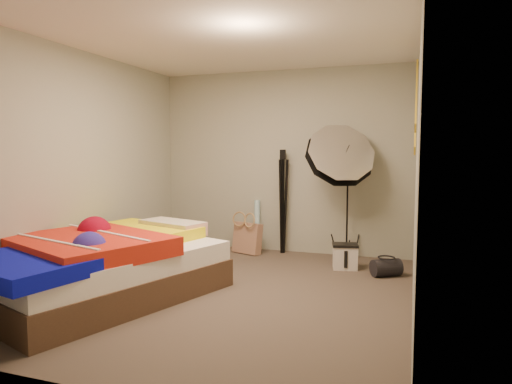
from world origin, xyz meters
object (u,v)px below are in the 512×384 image
at_px(duffel_bag, 386,268).
at_px(photo_umbrella, 339,158).
at_px(camera_case, 345,257).
at_px(camera_tripod, 283,194).
at_px(tote_bag, 247,238).
at_px(wrapping_roll, 257,225).
at_px(bed, 101,265).

relative_size(duffel_bag, photo_umbrella, 0.17).
xyz_separation_m(camera_case, duffel_bag, (0.48, -0.17, -0.04)).
relative_size(camera_case, camera_tripod, 0.20).
bearing_deg(tote_bag, camera_tripod, 42.32).
height_order(wrapping_roll, duffel_bag, wrapping_roll).
bearing_deg(camera_case, duffel_bag, -32.88).
distance_m(camera_case, bed, 2.75).
distance_m(camera_case, camera_tripod, 1.30).
bearing_deg(duffel_bag, photo_umbrella, 108.04).
relative_size(tote_bag, bed, 0.16).
distance_m(bed, photo_umbrella, 3.06).
relative_size(camera_case, duffel_bag, 0.87).
xyz_separation_m(bed, camera_tripod, (1.12, 2.42, 0.50)).
bearing_deg(wrapping_roll, camera_tripod, -4.39).
relative_size(wrapping_roll, bed, 0.27).
bearing_deg(camera_tripod, wrapping_roll, 175.61).
bearing_deg(bed, camera_tripod, 65.23).
bearing_deg(bed, camera_case, 41.59).
xyz_separation_m(duffel_bag, photo_umbrella, (-0.63, 0.52, 1.22)).
bearing_deg(camera_tripod, camera_case, -32.32).
height_order(camera_case, camera_tripod, camera_tripod).
xyz_separation_m(camera_case, bed, (-2.05, -1.82, 0.18)).
xyz_separation_m(wrapping_roll, duffel_bag, (1.80, -0.80, -0.26)).
distance_m(camera_case, duffel_bag, 0.51).
bearing_deg(camera_tripod, duffel_bag, -28.35).
bearing_deg(wrapping_roll, duffel_bag, -23.83).
distance_m(duffel_bag, photo_umbrella, 1.46).
height_order(duffel_bag, photo_umbrella, photo_umbrella).
bearing_deg(wrapping_roll, tote_bag, -107.31).
bearing_deg(tote_bag, duffel_bag, 2.83).
bearing_deg(camera_tripod, tote_bag, -157.88).
bearing_deg(bed, tote_bag, 73.38).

